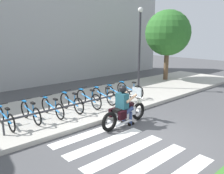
% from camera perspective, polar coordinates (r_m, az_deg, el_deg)
% --- Properties ---
extents(ground_plane, '(48.00, 48.00, 0.00)m').
position_cam_1_polar(ground_plane, '(7.11, 8.94, -13.23)').
color(ground_plane, '#4C4C4F').
extents(sidewalk, '(24.00, 4.40, 0.15)m').
position_cam_1_polar(sidewalk, '(10.08, -10.00, -4.87)').
color(sidewalk, '#B7B2A8').
rests_on(sidewalk, ground).
extents(crosswalk_stripe_1, '(2.80, 0.40, 0.01)m').
position_cam_1_polar(crosswalk_stripe_1, '(6.01, 9.01, -18.42)').
color(crosswalk_stripe_1, white).
rests_on(crosswalk_stripe_1, ground).
extents(crosswalk_stripe_2, '(2.80, 0.40, 0.01)m').
position_cam_1_polar(crosswalk_stripe_2, '(6.47, 3.31, -15.85)').
color(crosswalk_stripe_2, white).
rests_on(crosswalk_stripe_2, ground).
extents(crosswalk_stripe_3, '(2.80, 0.40, 0.01)m').
position_cam_1_polar(crosswalk_stripe_3, '(6.99, -1.47, -13.52)').
color(crosswalk_stripe_3, white).
rests_on(crosswalk_stripe_3, ground).
extents(crosswalk_stripe_4, '(2.80, 0.40, 0.01)m').
position_cam_1_polar(crosswalk_stripe_4, '(7.56, -5.48, -11.46)').
color(crosswalk_stripe_4, white).
rests_on(crosswalk_stripe_4, ground).
extents(motorcycle, '(2.18, 0.66, 1.25)m').
position_cam_1_polar(motorcycle, '(8.07, 3.29, -6.30)').
color(motorcycle, black).
rests_on(motorcycle, ground).
extents(rider, '(0.65, 0.56, 1.45)m').
position_cam_1_polar(rider, '(7.90, 2.93, -3.89)').
color(rider, '#1E4C59').
rests_on(rider, ground).
extents(bicycle_0, '(0.48, 1.59, 0.73)m').
position_cam_1_polar(bicycle_0, '(8.23, -24.90, -6.97)').
color(bicycle_0, black).
rests_on(bicycle_0, sidewalk).
extents(bicycle_1, '(0.48, 1.60, 0.75)m').
position_cam_1_polar(bicycle_1, '(8.48, -19.58, -5.89)').
color(bicycle_1, black).
rests_on(bicycle_1, sidewalk).
extents(bicycle_2, '(0.48, 1.65, 0.73)m').
position_cam_1_polar(bicycle_2, '(8.80, -14.61, -4.93)').
color(bicycle_2, black).
rests_on(bicycle_2, sidewalk).
extents(bicycle_3, '(0.48, 1.64, 0.79)m').
position_cam_1_polar(bicycle_3, '(9.17, -10.05, -3.82)').
color(bicycle_3, black).
rests_on(bicycle_3, sidewalk).
extents(bicycle_4, '(0.48, 1.68, 0.79)m').
position_cam_1_polar(bicycle_4, '(9.61, -5.87, -2.92)').
color(bicycle_4, black).
rests_on(bicycle_4, sidewalk).
extents(bicycle_5, '(0.48, 1.62, 0.75)m').
position_cam_1_polar(bicycle_5, '(10.10, -2.09, -2.16)').
color(bicycle_5, black).
rests_on(bicycle_5, sidewalk).
extents(bicycle_6, '(0.48, 1.67, 0.72)m').
position_cam_1_polar(bicycle_6, '(10.64, 1.32, -1.47)').
color(bicycle_6, black).
rests_on(bicycle_6, sidewalk).
extents(bicycle_7, '(0.48, 1.71, 0.77)m').
position_cam_1_polar(bicycle_7, '(11.19, 4.41, -0.66)').
color(bicycle_7, black).
rests_on(bicycle_7, sidewalk).
extents(bike_rack, '(6.37, 0.07, 0.49)m').
position_cam_1_polar(bike_rack, '(8.93, -5.93, -3.68)').
color(bike_rack, '#333338').
rests_on(bike_rack, sidewalk).
extents(street_lamp, '(0.28, 0.28, 4.56)m').
position_cam_1_polar(street_lamp, '(13.02, 6.88, 11.14)').
color(street_lamp, '#2D2D33').
rests_on(street_lamp, ground).
extents(tree_near_rack, '(2.94, 2.94, 4.71)m').
position_cam_1_polar(tree_near_rack, '(15.77, 13.67, 12.87)').
color(tree_near_rack, brown).
rests_on(tree_near_rack, ground).
extents(building_backdrop, '(24.00, 1.20, 6.38)m').
position_cam_1_polar(building_backdrop, '(14.79, -22.57, 12.20)').
color(building_backdrop, '#ABABAB').
rests_on(building_backdrop, ground).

